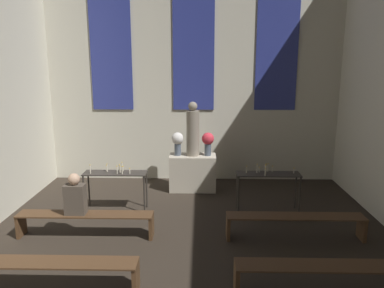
{
  "coord_description": "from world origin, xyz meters",
  "views": [
    {
      "loc": [
        0.19,
        -0.05,
        3.12
      ],
      "look_at": [
        0.0,
        8.04,
        1.34
      ],
      "focal_mm": 35.0,
      "sensor_mm": 36.0,
      "label": 1
    }
  ],
  "objects_px": {
    "candle_rack_right": "(268,179)",
    "pew_back_right": "(295,221)",
    "pew_third_left": "(49,268)",
    "pew_third_right": "(325,272)",
    "altar": "(193,173)",
    "person_seated": "(75,196)",
    "statue": "(193,131)",
    "pew_back_left": "(86,219)",
    "candle_rack_left": "(115,178)",
    "flower_vase_right": "(208,141)",
    "flower_vase_left": "(178,141)"
  },
  "relations": [
    {
      "from": "pew_third_right",
      "to": "pew_back_left",
      "type": "height_order",
      "value": "same"
    },
    {
      "from": "pew_third_left",
      "to": "pew_back_right",
      "type": "relative_size",
      "value": 1.0
    },
    {
      "from": "altar",
      "to": "pew_third_left",
      "type": "height_order",
      "value": "altar"
    },
    {
      "from": "statue",
      "to": "flower_vase_left",
      "type": "bearing_deg",
      "value": -180.0
    },
    {
      "from": "flower_vase_right",
      "to": "candle_rack_right",
      "type": "height_order",
      "value": "flower_vase_right"
    },
    {
      "from": "person_seated",
      "to": "statue",
      "type": "bearing_deg",
      "value": 51.93
    },
    {
      "from": "statue",
      "to": "pew_third_right",
      "type": "distance_m",
      "value": 4.81
    },
    {
      "from": "statue",
      "to": "person_seated",
      "type": "xyz_separation_m",
      "value": [
        -2.05,
        -2.62,
        -0.71
      ]
    },
    {
      "from": "pew_third_right",
      "to": "pew_back_left",
      "type": "bearing_deg",
      "value": 156.32
    },
    {
      "from": "statue",
      "to": "altar",
      "type": "bearing_deg",
      "value": -90.0
    },
    {
      "from": "altar",
      "to": "pew_third_right",
      "type": "height_order",
      "value": "altar"
    },
    {
      "from": "pew_third_right",
      "to": "person_seated",
      "type": "distance_m",
      "value": 4.3
    },
    {
      "from": "pew_back_left",
      "to": "pew_third_right",
      "type": "bearing_deg",
      "value": -23.68
    },
    {
      "from": "pew_third_left",
      "to": "person_seated",
      "type": "bearing_deg",
      "value": 95.51
    },
    {
      "from": "pew_third_left",
      "to": "statue",
      "type": "bearing_deg",
      "value": 66.15
    },
    {
      "from": "altar",
      "to": "pew_back_right",
      "type": "height_order",
      "value": "altar"
    },
    {
      "from": "pew_back_right",
      "to": "altar",
      "type": "bearing_deg",
      "value": 125.83
    },
    {
      "from": "pew_third_left",
      "to": "pew_back_left",
      "type": "xyz_separation_m",
      "value": [
        0.0,
        1.66,
        0.0
      ]
    },
    {
      "from": "pew_back_right",
      "to": "pew_third_right",
      "type": "bearing_deg",
      "value": -90.0
    },
    {
      "from": "altar",
      "to": "pew_third_left",
      "type": "distance_m",
      "value": 4.67
    },
    {
      "from": "statue",
      "to": "pew_back_left",
      "type": "relative_size",
      "value": 0.54
    },
    {
      "from": "flower_vase_left",
      "to": "pew_back_left",
      "type": "relative_size",
      "value": 0.23
    },
    {
      "from": "altar",
      "to": "flower_vase_right",
      "type": "bearing_deg",
      "value": 0.0
    },
    {
      "from": "flower_vase_right",
      "to": "candle_rack_left",
      "type": "xyz_separation_m",
      "value": [
        -1.98,
        -1.36,
        -0.52
      ]
    },
    {
      "from": "candle_rack_right",
      "to": "pew_back_left",
      "type": "bearing_deg",
      "value": -160.17
    },
    {
      "from": "pew_back_left",
      "to": "person_seated",
      "type": "bearing_deg",
      "value": -180.0
    },
    {
      "from": "pew_third_left",
      "to": "pew_third_right",
      "type": "distance_m",
      "value": 3.78
    },
    {
      "from": "pew_third_left",
      "to": "pew_back_left",
      "type": "distance_m",
      "value": 1.66
    },
    {
      "from": "flower_vase_right",
      "to": "altar",
      "type": "bearing_deg",
      "value": 180.0
    },
    {
      "from": "altar",
      "to": "candle_rack_left",
      "type": "distance_m",
      "value": 2.13
    },
    {
      "from": "candle_rack_left",
      "to": "pew_third_right",
      "type": "xyz_separation_m",
      "value": [
        3.5,
        -2.92,
        -0.38
      ]
    },
    {
      "from": "statue",
      "to": "pew_back_left",
      "type": "bearing_deg",
      "value": -125.83
    },
    {
      "from": "candle_rack_left",
      "to": "candle_rack_right",
      "type": "distance_m",
      "value": 3.22
    },
    {
      "from": "flower_vase_left",
      "to": "candle_rack_right",
      "type": "xyz_separation_m",
      "value": [
        1.98,
        -1.35,
        -0.52
      ]
    },
    {
      "from": "statue",
      "to": "candle_rack_right",
      "type": "distance_m",
      "value": 2.24
    },
    {
      "from": "pew_third_left",
      "to": "pew_third_right",
      "type": "relative_size",
      "value": 1.0
    },
    {
      "from": "pew_third_right",
      "to": "altar",
      "type": "bearing_deg",
      "value": 113.85
    },
    {
      "from": "altar",
      "to": "candle_rack_right",
      "type": "bearing_deg",
      "value": -40.08
    },
    {
      "from": "person_seated",
      "to": "pew_back_left",
      "type": "bearing_deg",
      "value": 0.0
    },
    {
      "from": "statue",
      "to": "flower_vase_right",
      "type": "distance_m",
      "value": 0.44
    },
    {
      "from": "candle_rack_right",
      "to": "pew_third_right",
      "type": "xyz_separation_m",
      "value": [
        0.28,
        -2.92,
        -0.38
      ]
    },
    {
      "from": "pew_back_left",
      "to": "pew_back_right",
      "type": "relative_size",
      "value": 1.0
    },
    {
      "from": "statue",
      "to": "pew_back_right",
      "type": "xyz_separation_m",
      "value": [
        1.89,
        -2.62,
        -1.15
      ]
    },
    {
      "from": "pew_third_left",
      "to": "candle_rack_right",
      "type": "bearing_deg",
      "value": 39.83
    },
    {
      "from": "candle_rack_right",
      "to": "pew_back_right",
      "type": "height_order",
      "value": "candle_rack_right"
    },
    {
      "from": "altar",
      "to": "person_seated",
      "type": "xyz_separation_m",
      "value": [
        -2.05,
        -2.62,
        0.34
      ]
    },
    {
      "from": "flower_vase_left",
      "to": "pew_third_left",
      "type": "xyz_separation_m",
      "value": [
        -1.52,
        -4.27,
        -0.9
      ]
    },
    {
      "from": "statue",
      "to": "pew_third_right",
      "type": "xyz_separation_m",
      "value": [
        1.89,
        -4.27,
        -1.15
      ]
    },
    {
      "from": "statue",
      "to": "pew_back_left",
      "type": "distance_m",
      "value": 3.43
    },
    {
      "from": "pew_third_right",
      "to": "pew_back_right",
      "type": "distance_m",
      "value": 1.66
    }
  ]
}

